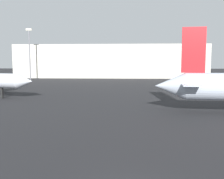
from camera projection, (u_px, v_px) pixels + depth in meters
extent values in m
cone|color=#B2BCCC|center=(170.00, 86.00, 36.19)|extent=(4.62, 4.28, 3.82)
cube|color=#B2BCCC|center=(189.00, 84.00, 35.71)|extent=(3.37, 8.68, 0.16)
cube|color=red|center=(194.00, 50.00, 35.13)|extent=(3.23, 0.67, 6.32)
cone|color=silver|center=(25.00, 81.00, 48.74)|extent=(3.74, 3.52, 2.88)
cube|color=black|center=(2.00, 93.00, 50.51)|extent=(0.54, 0.54, 2.14)
cylinder|color=slate|center=(30.00, 55.00, 105.05)|extent=(0.50, 0.50, 20.36)
cube|color=#F2EACC|center=(29.00, 29.00, 103.93)|extent=(2.40, 0.50, 0.80)
cube|color=beige|center=(111.00, 61.00, 125.50)|extent=(90.01, 22.91, 15.54)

